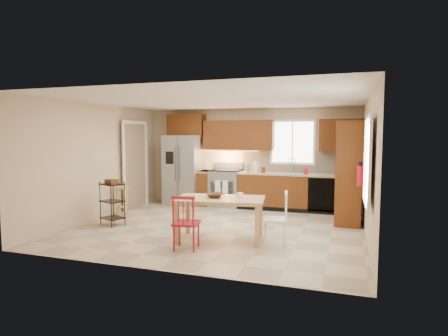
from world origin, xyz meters
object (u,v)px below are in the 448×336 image
at_px(pantry, 348,173).
at_px(chair_white, 275,218).
at_px(refrigerator, 184,170).
at_px(soap_bottle, 306,170).
at_px(fire_extinguisher, 360,176).
at_px(chair_red, 186,222).
at_px(dining_table, 220,220).
at_px(table_bowl, 215,198).
at_px(range_stove, 226,188).
at_px(utility_cart, 112,203).
at_px(bar_stool, 122,200).
at_px(table_jar, 240,197).

distance_m(pantry, chair_white, 2.38).
height_order(refrigerator, soap_bottle, refrigerator).
bearing_deg(chair_white, fire_extinguisher, -63.70).
xyz_separation_m(refrigerator, chair_red, (1.68, -3.62, -0.47)).
bearing_deg(chair_white, pantry, -38.67).
xyz_separation_m(refrigerator, dining_table, (2.03, -2.97, -0.54)).
xyz_separation_m(pantry, chair_red, (-2.45, -2.70, -0.61)).
xyz_separation_m(soap_bottle, table_bowl, (-1.24, -2.95, -0.26)).
bearing_deg(dining_table, soap_bottle, 59.96).
xyz_separation_m(range_stove, utility_cart, (-1.55, -2.67, -0.02)).
distance_m(soap_bottle, chair_red, 3.94).
relative_size(soap_bottle, table_bowl, 0.63).
height_order(range_stove, chair_white, range_stove).
xyz_separation_m(chair_white, utility_cart, (-3.38, 0.31, 0.00)).
bearing_deg(chair_white, dining_table, 84.29).
xyz_separation_m(bar_stool, utility_cart, (0.40, -0.94, 0.12)).
xyz_separation_m(chair_white, table_jar, (-0.62, 0.04, 0.33)).
bearing_deg(refrigerator, chair_white, -44.43).
xyz_separation_m(soap_bottle, chair_white, (-0.20, -2.90, -0.56)).
bearing_deg(bar_stool, pantry, -13.49).
bearing_deg(bar_stool, chair_white, -40.41).
xyz_separation_m(chair_white, table_bowl, (-1.04, -0.05, 0.30)).
bearing_deg(table_bowl, utility_cart, 171.22).
height_order(pantry, bar_stool, pantry).
distance_m(pantry, table_jar, 2.65).
bearing_deg(table_jar, table_bowl, -167.47).
relative_size(dining_table, chair_white, 1.70).
xyz_separation_m(pantry, table_jar, (-1.77, -1.95, -0.28)).
xyz_separation_m(fire_extinguisher, chair_white, (-1.35, -0.95, -0.66)).
distance_m(refrigerator, soap_bottle, 3.18).
height_order(range_stove, pantry, pantry).
xyz_separation_m(chair_red, bar_stool, (-2.48, 1.96, -0.11)).
distance_m(range_stove, pantry, 3.19).
height_order(range_stove, dining_table, range_stove).
distance_m(refrigerator, utility_cart, 2.68).
relative_size(chair_white, bar_stool, 1.35).
relative_size(soap_bottle, fire_extinguisher, 0.53).
height_order(pantry, fire_extinguisher, pantry).
xyz_separation_m(refrigerator, range_stove, (1.15, 0.06, -0.45)).
relative_size(dining_table, table_bowl, 4.94).
distance_m(dining_table, utility_cart, 2.46).
relative_size(chair_white, table_jar, 7.17).
bearing_deg(table_jar, fire_extinguisher, 24.59).
bearing_deg(chair_white, range_stove, 22.83).
distance_m(range_stove, table_jar, 3.19).
bearing_deg(utility_cart, fire_extinguisher, 30.57).
relative_size(refrigerator, chair_white, 2.07).
bearing_deg(chair_red, chair_white, 19.58).
bearing_deg(refrigerator, utility_cart, -98.75).
relative_size(pantry, table_jar, 17.10).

